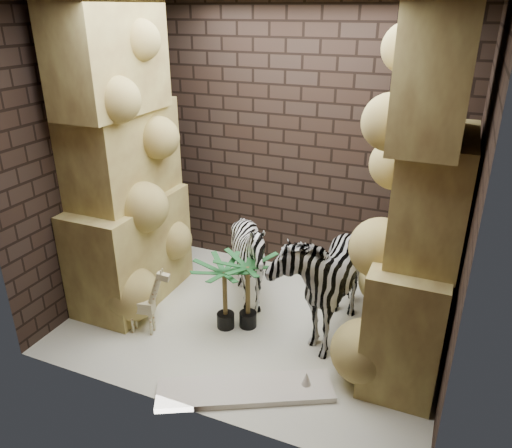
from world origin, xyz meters
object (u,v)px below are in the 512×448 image
at_px(zebra_left, 250,263).
at_px(giraffe_toy, 141,299).
at_px(palm_front, 248,293).
at_px(zebra_right, 323,265).
at_px(surfboard, 245,390).
at_px(palm_back, 225,296).

bearing_deg(zebra_left, giraffe_toy, -121.51).
height_order(zebra_left, giraffe_toy, zebra_left).
xyz_separation_m(zebra_left, palm_front, (0.14, -0.38, -0.10)).
bearing_deg(zebra_right, giraffe_toy, -153.06).
height_order(giraffe_toy, surfboard, giraffe_toy).
bearing_deg(zebra_right, surfboard, -104.03).
relative_size(giraffe_toy, palm_front, 0.96).
height_order(zebra_left, palm_front, zebra_left).
relative_size(zebra_right, surfboard, 0.97).
xyz_separation_m(zebra_right, palm_front, (-0.65, -0.26, -0.31)).
distance_m(palm_back, surfboard, 0.98).
distance_m(zebra_right, giraffe_toy, 1.74).
bearing_deg(zebra_left, palm_front, -60.34).
xyz_separation_m(zebra_left, giraffe_toy, (-0.75, -0.86, -0.12)).
xyz_separation_m(zebra_right, giraffe_toy, (-1.54, -0.74, -0.33)).
relative_size(zebra_right, palm_front, 1.83).
height_order(zebra_right, palm_back, zebra_right).
xyz_separation_m(zebra_right, palm_back, (-0.85, -0.36, -0.34)).
height_order(zebra_right, giraffe_toy, zebra_right).
bearing_deg(palm_back, zebra_right, 23.11).
height_order(zebra_left, surfboard, zebra_left).
xyz_separation_m(giraffe_toy, palm_back, (0.69, 0.38, -0.01)).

